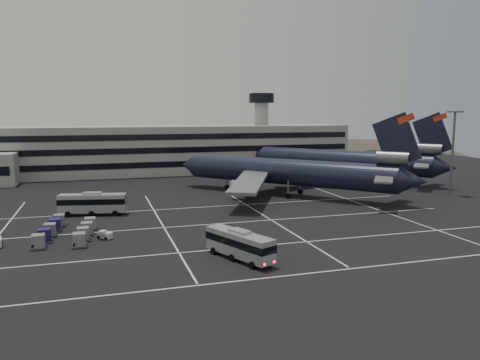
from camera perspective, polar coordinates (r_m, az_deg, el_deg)
name	(u,v)px	position (r m, az deg, el deg)	size (l,w,h in m)	color
ground	(207,231)	(72.05, -4.05, -6.21)	(260.00, 260.00, 0.00)	black
lane_markings	(212,229)	(72.94, -3.45, -6.02)	(90.00, 55.62, 0.01)	silver
terminal	(142,151)	(140.19, -11.81, 3.54)	(125.00, 26.00, 24.00)	gray
hills	(167,172)	(242.25, -8.90, 1.00)	(352.00, 180.00, 44.00)	#38332B
lightpole_right	(453,141)	(111.06, 24.57, 4.32)	(2.40, 2.40, 18.28)	slate
trijet_main	(288,172)	(101.69, 5.92, 1.01)	(42.89, 46.38, 18.08)	black
trijet_far	(344,160)	(127.55, 12.52, 2.39)	(40.50, 48.68, 18.08)	black
bus_near	(239,243)	(57.77, -0.07, -7.73)	(6.49, 10.71, 3.74)	#93969B
bus_far	(93,203)	(86.35, -17.52, -2.64)	(11.88, 5.02, 4.09)	#93969B
tug_b	(105,235)	(70.08, -16.09, -6.45)	(2.24, 2.28, 1.29)	beige
uld_cluster	(65,231)	(72.74, -20.51, -5.82)	(8.73, 15.64, 1.93)	#2D2D30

